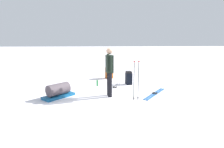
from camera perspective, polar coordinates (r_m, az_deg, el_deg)
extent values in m
plane|color=white|center=(7.24, 0.00, -5.45)|extent=(80.00, 80.00, 0.00)
cylinder|color=black|center=(6.56, -0.58, -3.33)|extent=(0.14, 0.14, 0.85)
cylinder|color=black|center=(6.75, -0.94, -2.92)|extent=(0.14, 0.14, 0.85)
cube|color=black|center=(6.52, -0.78, 3.08)|extent=(0.27, 0.37, 0.60)
cylinder|color=black|center=(6.28, -0.33, 3.07)|extent=(0.09, 0.09, 0.58)
cylinder|color=black|center=(6.74, -1.20, 3.60)|extent=(0.09, 0.09, 0.58)
sphere|color=tan|center=(6.47, -0.79, 6.94)|extent=(0.22, 0.22, 0.22)
cube|color=silver|center=(7.82, 0.51, -4.14)|extent=(0.56, 1.78, 0.02)
cube|color=black|center=(7.81, 0.51, -3.96)|extent=(0.10, 0.15, 0.03)
cube|color=silver|center=(7.80, 1.23, -4.18)|extent=(0.56, 1.78, 0.02)
cube|color=black|center=(7.79, 1.23, -4.00)|extent=(0.10, 0.15, 0.03)
cube|color=#2B60A0|center=(7.15, 13.14, -5.86)|extent=(1.09, 1.43, 0.02)
cube|color=black|center=(7.14, 13.15, -5.67)|extent=(0.13, 0.15, 0.03)
cube|color=#2B60A0|center=(7.18, 12.39, -5.75)|extent=(1.09, 1.43, 0.02)
cube|color=black|center=(7.18, 12.40, -5.56)|extent=(0.13, 0.15, 0.03)
cube|color=black|center=(8.42, 5.04, -1.41)|extent=(0.28, 0.36, 0.50)
cube|color=black|center=(8.37, 5.07, 0.54)|extent=(0.26, 0.32, 0.08)
cube|color=#914213|center=(9.64, -0.88, 0.35)|extent=(0.42, 0.41, 0.56)
cube|color=brown|center=(9.59, -0.88, 2.21)|extent=(0.38, 0.37, 0.08)
cylinder|color=#252825|center=(6.28, 7.94, -2.19)|extent=(0.02, 0.02, 1.25)
sphere|color=#A51919|center=(6.16, 8.10, 3.76)|extent=(0.05, 0.05, 0.05)
cylinder|color=black|center=(6.43, 7.81, -7.11)|extent=(0.07, 0.07, 0.01)
cylinder|color=#252825|center=(6.20, 6.61, -2.31)|extent=(0.02, 0.02, 1.25)
sphere|color=#A51919|center=(6.09, 6.74, 3.71)|extent=(0.05, 0.05, 0.05)
cylinder|color=black|center=(6.35, 6.50, -7.28)|extent=(0.07, 0.07, 0.01)
cube|color=#125386|center=(6.86, -15.77, -6.39)|extent=(1.08, 1.10, 0.09)
cylinder|color=#52474E|center=(6.80, -15.88, -4.41)|extent=(0.81, 0.83, 0.40)
cylinder|color=#237B39|center=(8.12, -4.46, -2.73)|extent=(0.07, 0.07, 0.26)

